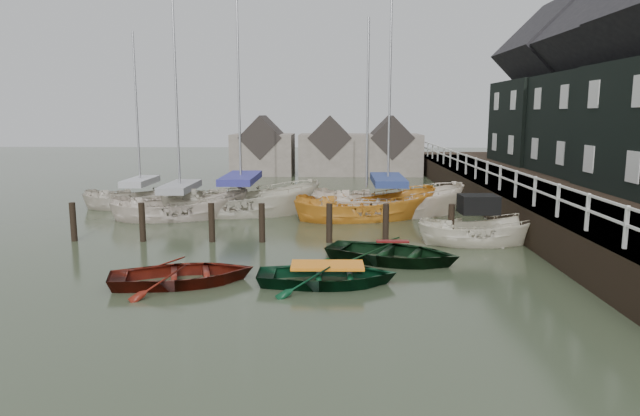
{
  "coord_description": "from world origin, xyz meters",
  "views": [
    {
      "loc": [
        1.39,
        -16.84,
        4.56
      ],
      "look_at": [
        0.89,
        2.06,
        1.4
      ],
      "focal_mm": 32.0,
      "sensor_mm": 36.0,
      "label": 1
    }
  ],
  "objects_px": {
    "sailboat_e": "(142,206)",
    "sailboat_b": "(242,213)",
    "rowboat_red": "(183,283)",
    "sailboat_a": "(181,216)",
    "motorboat": "(478,242)",
    "sailboat_d": "(387,214)",
    "rowboat_green": "(327,284)",
    "sailboat_c": "(366,218)",
    "rowboat_dkgreen": "(392,262)"
  },
  "relations": [
    {
      "from": "rowboat_dkgreen",
      "to": "sailboat_b",
      "type": "distance_m",
      "value": 10.3
    },
    {
      "from": "motorboat",
      "to": "sailboat_a",
      "type": "distance_m",
      "value": 12.73
    },
    {
      "from": "sailboat_b",
      "to": "motorboat",
      "type": "bearing_deg",
      "value": -130.59
    },
    {
      "from": "sailboat_a",
      "to": "sailboat_c",
      "type": "xyz_separation_m",
      "value": [
        8.13,
        0.14,
        -0.06
      ]
    },
    {
      "from": "motorboat",
      "to": "sailboat_e",
      "type": "relative_size",
      "value": 0.46
    },
    {
      "from": "rowboat_green",
      "to": "sailboat_a",
      "type": "height_order",
      "value": "sailboat_a"
    },
    {
      "from": "rowboat_green",
      "to": "motorboat",
      "type": "height_order",
      "value": "motorboat"
    },
    {
      "from": "sailboat_e",
      "to": "rowboat_red",
      "type": "bearing_deg",
      "value": -173.81
    },
    {
      "from": "rowboat_red",
      "to": "sailboat_c",
      "type": "relative_size",
      "value": 0.39
    },
    {
      "from": "sailboat_e",
      "to": "sailboat_a",
      "type": "bearing_deg",
      "value": -153.9
    },
    {
      "from": "rowboat_red",
      "to": "sailboat_d",
      "type": "relative_size",
      "value": 0.34
    },
    {
      "from": "rowboat_green",
      "to": "sailboat_c",
      "type": "height_order",
      "value": "sailboat_c"
    },
    {
      "from": "sailboat_e",
      "to": "rowboat_dkgreen",
      "type": "bearing_deg",
      "value": -149.1
    },
    {
      "from": "sailboat_b",
      "to": "sailboat_e",
      "type": "bearing_deg",
      "value": 62.07
    },
    {
      "from": "motorboat",
      "to": "sailboat_d",
      "type": "height_order",
      "value": "sailboat_d"
    },
    {
      "from": "rowboat_dkgreen",
      "to": "sailboat_b",
      "type": "xyz_separation_m",
      "value": [
        -6.05,
        8.33,
        0.06
      ]
    },
    {
      "from": "rowboat_green",
      "to": "sailboat_a",
      "type": "xyz_separation_m",
      "value": [
        -6.56,
        9.65,
        0.07
      ]
    },
    {
      "from": "rowboat_green",
      "to": "motorboat",
      "type": "xyz_separation_m",
      "value": [
        5.23,
        4.86,
        0.1
      ]
    },
    {
      "from": "rowboat_green",
      "to": "rowboat_dkgreen",
      "type": "xyz_separation_m",
      "value": [
        1.98,
        2.39,
        0.0
      ]
    },
    {
      "from": "motorboat",
      "to": "sailboat_c",
      "type": "relative_size",
      "value": 0.45
    },
    {
      "from": "sailboat_e",
      "to": "motorboat",
      "type": "bearing_deg",
      "value": -134.98
    },
    {
      "from": "motorboat",
      "to": "sailboat_a",
      "type": "xyz_separation_m",
      "value": [
        -11.79,
        4.79,
        -0.03
      ]
    },
    {
      "from": "rowboat_dkgreen",
      "to": "motorboat",
      "type": "distance_m",
      "value": 4.09
    },
    {
      "from": "rowboat_dkgreen",
      "to": "sailboat_c",
      "type": "relative_size",
      "value": 0.42
    },
    {
      "from": "rowboat_green",
      "to": "sailboat_b",
      "type": "distance_m",
      "value": 11.47
    },
    {
      "from": "rowboat_green",
      "to": "sailboat_b",
      "type": "bearing_deg",
      "value": 19.77
    },
    {
      "from": "sailboat_e",
      "to": "sailboat_b",
      "type": "bearing_deg",
      "value": -126.57
    },
    {
      "from": "rowboat_red",
      "to": "sailboat_d",
      "type": "xyz_separation_m",
      "value": [
        6.48,
        10.7,
        0.06
      ]
    },
    {
      "from": "sailboat_b",
      "to": "sailboat_c",
      "type": "distance_m",
      "value": 5.71
    },
    {
      "from": "rowboat_red",
      "to": "motorboat",
      "type": "relative_size",
      "value": 0.88
    },
    {
      "from": "sailboat_b",
      "to": "sailboat_a",
      "type": "bearing_deg",
      "value": 104.87
    },
    {
      "from": "rowboat_red",
      "to": "sailboat_b",
      "type": "height_order",
      "value": "sailboat_b"
    },
    {
      "from": "sailboat_c",
      "to": "sailboat_d",
      "type": "bearing_deg",
      "value": -63.56
    },
    {
      "from": "sailboat_b",
      "to": "sailboat_e",
      "type": "distance_m",
      "value": 5.56
    },
    {
      "from": "rowboat_dkgreen",
      "to": "sailboat_e",
      "type": "relative_size",
      "value": 0.44
    },
    {
      "from": "sailboat_a",
      "to": "sailboat_e",
      "type": "distance_m",
      "value": 4.02
    },
    {
      "from": "sailboat_a",
      "to": "sailboat_b",
      "type": "height_order",
      "value": "sailboat_b"
    },
    {
      "from": "motorboat",
      "to": "sailboat_d",
      "type": "relative_size",
      "value": 0.38
    },
    {
      "from": "rowboat_green",
      "to": "sailboat_e",
      "type": "xyz_separation_m",
      "value": [
        -9.31,
        12.59,
        0.07
      ]
    },
    {
      "from": "rowboat_red",
      "to": "motorboat",
      "type": "bearing_deg",
      "value": -77.5
    },
    {
      "from": "sailboat_b",
      "to": "sailboat_d",
      "type": "distance_m",
      "value": 6.65
    },
    {
      "from": "rowboat_green",
      "to": "sailboat_a",
      "type": "distance_m",
      "value": 11.67
    },
    {
      "from": "sailboat_c",
      "to": "rowboat_green",
      "type": "bearing_deg",
      "value": 156.21
    },
    {
      "from": "rowboat_green",
      "to": "rowboat_red",
      "type": "bearing_deg",
      "value": 89.46
    },
    {
      "from": "motorboat",
      "to": "sailboat_d",
      "type": "bearing_deg",
      "value": 22.19
    },
    {
      "from": "rowboat_green",
      "to": "sailboat_c",
      "type": "xyz_separation_m",
      "value": [
        1.57,
        9.79,
        0.01
      ]
    },
    {
      "from": "rowboat_green",
      "to": "sailboat_b",
      "type": "xyz_separation_m",
      "value": [
        -4.07,
        10.72,
        0.06
      ]
    },
    {
      "from": "rowboat_red",
      "to": "sailboat_e",
      "type": "height_order",
      "value": "sailboat_e"
    },
    {
      "from": "sailboat_d",
      "to": "sailboat_e",
      "type": "relative_size",
      "value": 1.22
    },
    {
      "from": "rowboat_dkgreen",
      "to": "motorboat",
      "type": "relative_size",
      "value": 0.95
    }
  ]
}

